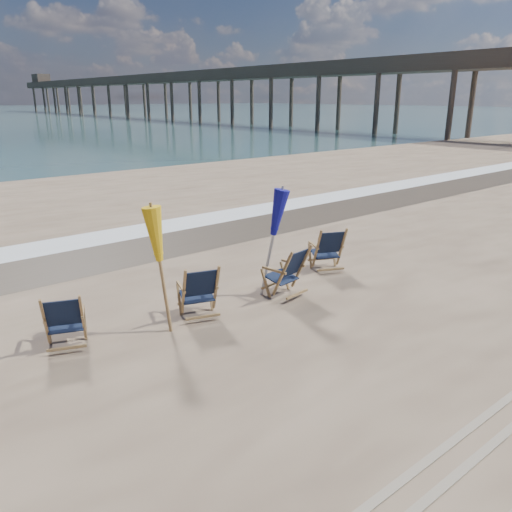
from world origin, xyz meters
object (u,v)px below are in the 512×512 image
Objects in this scene: beach_chair_1 at (216,290)px; umbrella_yellow at (160,241)px; beach_chair_2 at (302,268)px; umbrella_blue at (271,217)px; beach_chair_0 at (83,320)px; fishing_pier at (162,91)px; beach_chair_3 at (342,249)px.

umbrella_yellow is (-0.96, 0.08, 1.02)m from beach_chair_1.
beach_chair_2 is at bearing -165.69° from beach_chair_1.
beach_chair_2 is 1.17m from umbrella_blue.
beach_chair_1 is at bearing -166.97° from beach_chair_0.
beach_chair_1 is 81.85m from fishing_pier.
beach_chair_1 is at bearing -12.67° from beach_chair_2.
umbrella_blue is at bearing -44.09° from beach_chair_2.
beach_chair_0 is 2.20m from beach_chair_1.
beach_chair_3 is (5.63, -0.07, 0.04)m from beach_chair_0.
beach_chair_1 is at bearing -118.44° from fishing_pier.
beach_chair_2 is 0.01× the size of fishing_pier.
beach_chair_3 is at bearing 1.34° from umbrella_blue.
beach_chair_3 is 80.02m from fishing_pier.
beach_chair_1 is 0.99× the size of beach_chair_3.
beach_chair_2 is 3.02m from umbrella_yellow.
beach_chair_1 is 0.98× the size of beach_chair_2.
umbrella_blue is at bearing 26.30° from beach_chair_3.
umbrella_blue is (3.57, -0.12, 1.05)m from beach_chair_0.
umbrella_yellow reaches higher than umbrella_blue.
beach_chair_2 is 81.08m from fishing_pier.
beach_chair_0 is at bearing 24.22° from beach_chair_3.
beach_chair_0 is 1.63m from umbrella_yellow.
fishing_pier is (37.05, 72.00, 4.14)m from beach_chair_2.
beach_chair_2 is at bearing -35.36° from umbrella_blue.
beach_chair_3 is 4.53m from umbrella_yellow.
beach_chair_0 is at bearing 168.04° from umbrella_yellow.
beach_chair_1 is 1.74m from umbrella_blue.
fishing_pier reaches higher than beach_chair_1.
beach_chair_3 is at bearing 2.40° from umbrella_yellow.
umbrella_yellow is (-2.84, 0.21, 1.01)m from beach_chair_2.
beach_chair_2 is 1.01× the size of beach_chair_3.
beach_chair_1 reaches higher than beach_chair_0.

